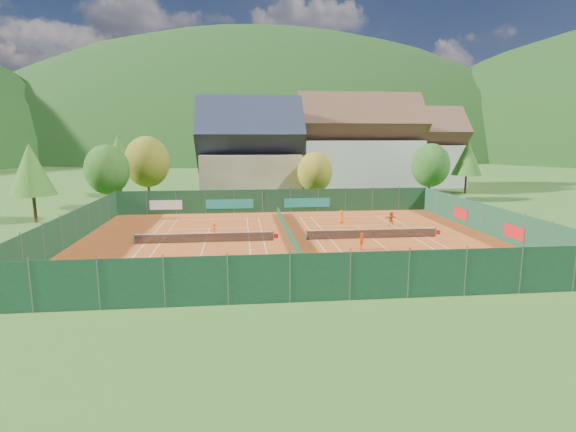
# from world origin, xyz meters

# --- Properties ---
(ground) EXTENTS (600.00, 600.00, 0.00)m
(ground) POSITION_xyz_m (0.00, 0.00, -0.02)
(ground) COLOR #2D571B
(ground) RESTS_ON ground
(clay_pad) EXTENTS (40.00, 32.00, 0.01)m
(clay_pad) POSITION_xyz_m (0.00, 0.00, 0.01)
(clay_pad) COLOR #A54418
(clay_pad) RESTS_ON ground
(court_markings_left) EXTENTS (11.03, 23.83, 0.00)m
(court_markings_left) POSITION_xyz_m (-8.00, 0.00, 0.01)
(court_markings_left) COLOR white
(court_markings_left) RESTS_ON ground
(court_markings_right) EXTENTS (11.03, 23.83, 0.00)m
(court_markings_right) POSITION_xyz_m (8.00, 0.00, 0.01)
(court_markings_right) COLOR white
(court_markings_right) RESTS_ON ground
(tennis_net_left) EXTENTS (13.30, 0.10, 1.02)m
(tennis_net_left) POSITION_xyz_m (-7.85, 0.00, 0.51)
(tennis_net_left) COLOR #59595B
(tennis_net_left) RESTS_ON ground
(tennis_net_right) EXTENTS (13.30, 0.10, 1.02)m
(tennis_net_right) POSITION_xyz_m (8.15, 0.00, 0.51)
(tennis_net_right) COLOR #59595B
(tennis_net_right) RESTS_ON ground
(court_divider) EXTENTS (0.03, 28.80, 1.00)m
(court_divider) POSITION_xyz_m (0.00, 0.00, 0.50)
(court_divider) COLOR #12341E
(court_divider) RESTS_ON ground
(fence_north) EXTENTS (40.00, 0.10, 3.00)m
(fence_north) POSITION_xyz_m (-0.46, 15.99, 1.47)
(fence_north) COLOR #153A20
(fence_north) RESTS_ON ground
(fence_south) EXTENTS (40.00, 0.04, 3.00)m
(fence_south) POSITION_xyz_m (0.00, -16.00, 1.50)
(fence_south) COLOR #143822
(fence_south) RESTS_ON ground
(fence_west) EXTENTS (0.04, 32.00, 3.00)m
(fence_west) POSITION_xyz_m (-20.00, 0.00, 1.50)
(fence_west) COLOR #153B21
(fence_west) RESTS_ON ground
(fence_east) EXTENTS (0.09, 32.00, 3.00)m
(fence_east) POSITION_xyz_m (20.00, 0.05, 1.48)
(fence_east) COLOR #143721
(fence_east) RESTS_ON ground
(chalet) EXTENTS (16.20, 12.00, 16.00)m
(chalet) POSITION_xyz_m (-3.00, 30.00, 6.62)
(chalet) COLOR #C3B18A
(chalet) RESTS_ON ground
(hotel_block_a) EXTENTS (21.60, 11.00, 17.25)m
(hotel_block_a) POSITION_xyz_m (16.00, 36.00, 7.38)
(hotel_block_a) COLOR silver
(hotel_block_a) RESTS_ON ground
(hotel_block_b) EXTENTS (17.28, 10.00, 15.50)m
(hotel_block_b) POSITION_xyz_m (30.00, 44.00, 6.62)
(hotel_block_b) COLOR silver
(hotel_block_b) RESTS_ON ground
(tree_west_front) EXTENTS (5.72, 5.72, 8.69)m
(tree_west_front) POSITION_xyz_m (-22.00, 20.00, 5.39)
(tree_west_front) COLOR #402D17
(tree_west_front) RESTS_ON ground
(tree_west_mid) EXTENTS (6.44, 6.44, 9.78)m
(tree_west_mid) POSITION_xyz_m (-18.00, 26.00, 6.07)
(tree_west_mid) COLOR #4A2E1A
(tree_west_mid) RESTS_ON ground
(tree_west_back) EXTENTS (5.60, 5.60, 10.00)m
(tree_west_back) POSITION_xyz_m (-24.00, 34.00, 6.74)
(tree_west_back) COLOR #412C17
(tree_west_back) RESTS_ON ground
(tree_center) EXTENTS (5.01, 5.01, 7.60)m
(tree_center) POSITION_xyz_m (6.00, 22.00, 4.72)
(tree_center) COLOR #402B17
(tree_center) RESTS_ON ground
(tree_east_front) EXTENTS (5.72, 5.72, 8.69)m
(tree_east_front) POSITION_xyz_m (24.00, 24.00, 5.39)
(tree_east_front) COLOR #4D2F1B
(tree_east_front) RESTS_ON ground
(tree_east_mid) EXTENTS (5.04, 5.04, 9.00)m
(tree_east_mid) POSITION_xyz_m (34.00, 32.00, 6.06)
(tree_east_mid) COLOR #4A301A
(tree_east_mid) RESTS_ON ground
(tree_west_side) EXTENTS (5.04, 5.04, 9.00)m
(tree_west_side) POSITION_xyz_m (-28.00, 12.00, 6.06)
(tree_west_side) COLOR #442C18
(tree_west_side) RESTS_ON ground
(tree_east_back) EXTENTS (7.15, 7.15, 10.86)m
(tree_east_back) POSITION_xyz_m (26.00, 40.00, 6.74)
(tree_east_back) COLOR #442F18
(tree_east_back) RESTS_ON ground
(mountain_backdrop) EXTENTS (820.00, 530.00, 242.00)m
(mountain_backdrop) POSITION_xyz_m (28.54, 233.48, -39.64)
(mountain_backdrop) COLOR black
(mountain_backdrop) RESTS_ON ground
(ball_hopper) EXTENTS (0.34, 0.34, 0.80)m
(ball_hopper) POSITION_xyz_m (13.11, -10.49, 0.56)
(ball_hopper) COLOR slate
(ball_hopper) RESTS_ON ground
(loose_ball_0) EXTENTS (0.07, 0.07, 0.07)m
(loose_ball_0) POSITION_xyz_m (-7.27, -8.64, 0.03)
(loose_ball_0) COLOR #CCD833
(loose_ball_0) RESTS_ON ground
(loose_ball_1) EXTENTS (0.07, 0.07, 0.07)m
(loose_ball_1) POSITION_xyz_m (4.17, -12.93, 0.03)
(loose_ball_1) COLOR #CCD833
(loose_ball_1) RESTS_ON ground
(loose_ball_2) EXTENTS (0.07, 0.07, 0.07)m
(loose_ball_2) POSITION_xyz_m (4.47, 1.01, 0.03)
(loose_ball_2) COLOR #CCD833
(loose_ball_2) RESTS_ON ground
(loose_ball_3) EXTENTS (0.07, 0.07, 0.07)m
(loose_ball_3) POSITION_xyz_m (-6.90, 5.10, 0.03)
(loose_ball_3) COLOR #CCD833
(loose_ball_3) RESTS_ON ground
(player_left_near) EXTENTS (0.50, 0.39, 1.22)m
(player_left_near) POSITION_xyz_m (-10.28, -9.02, 0.61)
(player_left_near) COLOR orange
(player_left_near) RESTS_ON ground
(player_left_mid) EXTENTS (0.79, 0.72, 1.33)m
(player_left_mid) POSITION_xyz_m (-4.43, -9.72, 0.67)
(player_left_mid) COLOR #D34C12
(player_left_mid) RESTS_ON ground
(player_left_far) EXTENTS (1.00, 0.68, 1.43)m
(player_left_far) POSITION_xyz_m (-7.28, 2.40, 0.72)
(player_left_far) COLOR #FF6216
(player_left_far) RESTS_ON ground
(player_right_near) EXTENTS (0.76, 0.98, 1.55)m
(player_right_near) POSITION_xyz_m (5.74, -4.30, 0.77)
(player_right_near) COLOR orange
(player_right_near) RESTS_ON ground
(player_right_far_a) EXTENTS (0.80, 0.61, 1.48)m
(player_right_far_a) POSITION_xyz_m (6.69, 7.82, 0.74)
(player_right_far_a) COLOR orange
(player_right_far_a) RESTS_ON ground
(player_right_far_b) EXTENTS (1.50, 0.72, 1.56)m
(player_right_far_b) POSITION_xyz_m (11.95, 6.16, 0.78)
(player_right_far_b) COLOR #CF5412
(player_right_far_b) RESTS_ON ground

